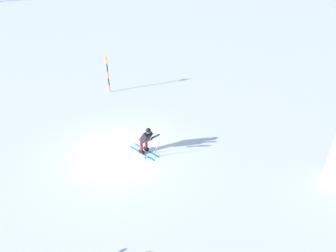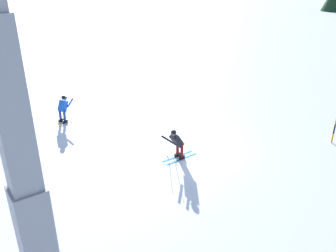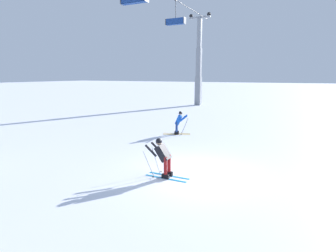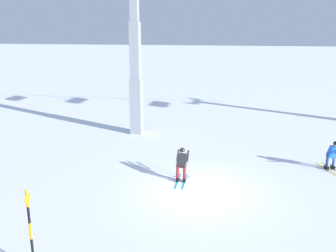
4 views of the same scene
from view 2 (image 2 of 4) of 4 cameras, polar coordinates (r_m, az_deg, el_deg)
The scene contains 4 objects.
ground_plane at distance 16.57m, azimuth 2.36°, elevation -3.23°, with size 260.00×260.00×0.00m, color white.
skier_carving_main at distance 15.00m, azimuth 1.42°, elevation -2.67°, with size 0.71×1.69×1.62m.
lift_tower_near at distance 7.32m, azimuth -23.87°, elevation -1.93°, with size 0.72×3.07×11.11m.
skier_distant_uphill at distance 19.67m, azimuth -16.99°, elevation 2.99°, with size 1.09×1.83×1.62m.
Camera 2 is at (-11.40, 9.28, 7.66)m, focal length 36.75 mm.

